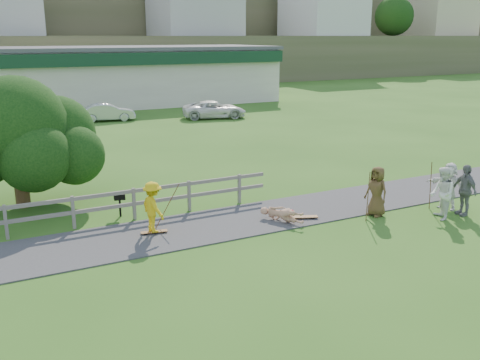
{
  "coord_description": "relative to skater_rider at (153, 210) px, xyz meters",
  "views": [
    {
      "loc": [
        -6.71,
        -13.61,
        6.04
      ],
      "look_at": [
        1.36,
        2.0,
        1.28
      ],
      "focal_mm": 40.0,
      "sensor_mm": 36.0,
      "label": 1
    }
  ],
  "objects": [
    {
      "name": "pole_spec_left",
      "position": [
        6.76,
        -2.07,
        0.05
      ],
      "size": [
        0.03,
        0.03,
        1.71
      ],
      "primitive_type": "cylinder",
      "color": "brown",
      "rests_on": "ground"
    },
    {
      "name": "pole_rider",
      "position": [
        0.6,
        0.4,
        0.03
      ],
      "size": [
        0.03,
        0.03,
        1.68
      ],
      "primitive_type": "cylinder",
      "color": "brown",
      "rests_on": "ground"
    },
    {
      "name": "car_white",
      "position": [
        11.9,
        21.36,
        -0.15
      ],
      "size": [
        5.13,
        3.27,
        1.32
      ],
      "primitive_type": "imported",
      "rotation": [
        0.0,
        0.0,
        1.33
      ],
      "color": "white",
      "rests_on": "ground"
    },
    {
      "name": "helmet",
      "position": [
        4.75,
        -0.53,
        -0.68
      ],
      "size": [
        0.26,
        0.26,
        0.26
      ],
      "primitive_type": "sphere",
      "color": "#B01424",
      "rests_on": "ground"
    },
    {
      "name": "longboard_fallen",
      "position": [
        4.95,
        -0.98,
        -0.75
      ],
      "size": [
        1.01,
        0.6,
        0.11
      ],
      "primitive_type": null,
      "rotation": [
        0.0,
        0.0,
        -0.39
      ],
      "color": "brown",
      "rests_on": "ground"
    },
    {
      "name": "skater_rider",
      "position": [
        0.0,
        0.0,
        0.0
      ],
      "size": [
        0.8,
        1.14,
        1.61
      ],
      "primitive_type": "imported",
      "rotation": [
        0.0,
        0.0,
        1.78
      ],
      "color": "gold",
      "rests_on": "ground"
    },
    {
      "name": "ground",
      "position": [
        1.88,
        -1.62,
        -0.81
      ],
      "size": [
        260.0,
        260.0,
        0.0
      ],
      "primitive_type": "plane",
      "color": "#2F5F1B",
      "rests_on": "ground"
    },
    {
      "name": "spectator_c",
      "position": [
        7.42,
        -1.75,
        0.07
      ],
      "size": [
        0.71,
        0.94,
        1.74
      ],
      "primitive_type": "imported",
      "rotation": [
        0.0,
        0.0,
        4.91
      ],
      "color": "brown",
      "rests_on": "ground"
    },
    {
      "name": "spectator_d",
      "position": [
        10.22,
        -2.36,
        0.04
      ],
      "size": [
        0.82,
        1.65,
        1.7
      ],
      "primitive_type": "imported",
      "rotation": [
        0.0,
        0.0,
        4.93
      ],
      "color": "white",
      "rests_on": "ground"
    },
    {
      "name": "strip_mall",
      "position": [
        5.88,
        33.32,
        1.77
      ],
      "size": [
        32.5,
        10.75,
        5.1
      ],
      "color": "beige",
      "rests_on": "ground"
    },
    {
      "name": "car_silver",
      "position": [
        4.4,
        23.68,
        -0.16
      ],
      "size": [
        4.06,
        1.88,
        1.29
      ],
      "primitive_type": "imported",
      "rotation": [
        0.0,
        0.0,
        1.43
      ],
      "color": "#B9BAC1",
      "rests_on": "ground"
    },
    {
      "name": "bbq",
      "position": [
        -0.47,
        2.21,
        -0.4
      ],
      "size": [
        0.42,
        0.35,
        0.81
      ],
      "primitive_type": null,
      "rotation": [
        0.0,
        0.0,
        -0.18
      ],
      "color": "black",
      "rests_on": "ground"
    },
    {
      "name": "fence",
      "position": [
        -2.74,
        1.68,
        -0.08
      ],
      "size": [
        15.05,
        0.1,
        1.1
      ],
      "color": "slate",
      "rests_on": "ground"
    },
    {
      "name": "longboard_rider",
      "position": [
        0.0,
        0.0,
        -0.76
      ],
      "size": [
        0.85,
        0.35,
        0.09
      ],
      "primitive_type": null,
      "rotation": [
        0.0,
        0.0,
        -0.18
      ],
      "color": "brown",
      "rests_on": "ground"
    },
    {
      "name": "path",
      "position": [
        1.88,
        -0.12,
        -0.79
      ],
      "size": [
        34.0,
        3.0,
        0.04
      ],
      "primitive_type": "cube",
      "color": "#3A3A3C",
      "rests_on": "ground"
    },
    {
      "name": "tree",
      "position": [
        -3.32,
        4.95,
        1.29
      ],
      "size": [
        5.97,
        5.97,
        4.19
      ],
      "primitive_type": null,
      "color": "black",
      "rests_on": "ground"
    },
    {
      "name": "spectator_a",
      "position": [
        9.12,
        -3.06,
        0.1
      ],
      "size": [
        1.02,
        1.1,
        1.8
      ],
      "primitive_type": "imported",
      "rotation": [
        0.0,
        0.0,
        4.22
      ],
      "color": "white",
      "rests_on": "ground"
    },
    {
      "name": "spectator_b",
      "position": [
        10.17,
        -3.09,
        0.09
      ],
      "size": [
        0.59,
        1.11,
        1.79
      ],
      "primitive_type": "imported",
      "rotation": [
        0.0,
        0.0,
        4.56
      ],
      "color": "slate",
      "rests_on": "ground"
    },
    {
      "name": "pole_spec_right",
      "position": [
        9.62,
        -2.07,
        0.06
      ],
      "size": [
        0.03,
        0.03,
        1.73
      ],
      "primitive_type": "cylinder",
      "color": "brown",
      "rests_on": "ground"
    },
    {
      "name": "skater_fallen",
      "position": [
        4.15,
        -0.88,
        -0.52
      ],
      "size": [
        1.54,
        1.06,
        0.56
      ],
      "primitive_type": "imported",
      "rotation": [
        0.0,
        0.0,
        0.49
      ],
      "color": "tan",
      "rests_on": "ground"
    }
  ]
}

